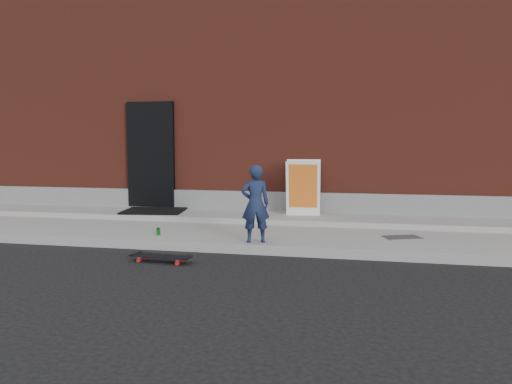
% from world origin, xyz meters
% --- Properties ---
extents(ground, '(80.00, 80.00, 0.00)m').
position_xyz_m(ground, '(0.00, 0.00, 0.00)').
color(ground, black).
rests_on(ground, ground).
extents(sidewalk, '(20.00, 3.00, 0.15)m').
position_xyz_m(sidewalk, '(0.00, 1.50, 0.07)').
color(sidewalk, gray).
rests_on(sidewalk, ground).
extents(apron, '(20.00, 1.20, 0.10)m').
position_xyz_m(apron, '(0.00, 2.40, 0.20)').
color(apron, gray).
rests_on(apron, sidewalk).
extents(building, '(20.00, 8.10, 5.00)m').
position_xyz_m(building, '(-0.00, 6.99, 2.50)').
color(building, maroon).
rests_on(building, ground).
extents(child, '(0.49, 0.40, 1.17)m').
position_xyz_m(child, '(0.29, 0.20, 0.74)').
color(child, '#182443').
rests_on(child, sidewalk).
extents(skateboard, '(0.86, 0.28, 0.10)m').
position_xyz_m(skateboard, '(-0.86, -0.71, 0.08)').
color(skateboard, '#B71412').
rests_on(skateboard, ground).
extents(pizza_sign, '(0.70, 0.81, 1.08)m').
position_xyz_m(pizza_sign, '(0.74, 2.57, 0.79)').
color(pizza_sign, white).
rests_on(pizza_sign, apron).
extents(soda_can, '(0.08, 0.08, 0.12)m').
position_xyz_m(soda_can, '(-1.39, 0.45, 0.21)').
color(soda_can, '#177522').
rests_on(soda_can, sidewalk).
extents(doormat, '(1.33, 1.14, 0.03)m').
position_xyz_m(doormat, '(-2.30, 2.36, 0.27)').
color(doormat, black).
rests_on(doormat, apron).
extents(utility_plate, '(0.65, 0.54, 0.02)m').
position_xyz_m(utility_plate, '(2.50, 1.02, 0.16)').
color(utility_plate, '#5B5A60').
rests_on(utility_plate, sidewalk).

